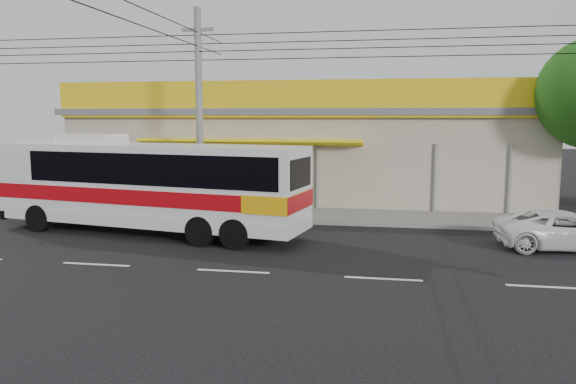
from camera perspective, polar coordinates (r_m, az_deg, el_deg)
name	(u,v)px	position (r m, az deg, el deg)	size (l,w,h in m)	color
ground	(255,250)	(17.70, -3.39, -5.89)	(120.00, 120.00, 0.00)	black
sidewalk	(288,215)	(23.43, 0.04, -2.31)	(30.00, 3.20, 0.15)	gray
lane_markings	(233,271)	(15.36, -5.59, -8.03)	(50.00, 0.12, 0.01)	silver
storefront_building	(307,153)	(28.61, 1.98, 3.99)	(22.60, 9.20, 5.70)	#A49A84
coach_bus	(153,181)	(20.24, -13.60, 1.05)	(11.67, 4.44, 3.52)	silver
motorbike_red	(11,195)	(28.06, -26.31, -0.23)	(0.68, 1.96, 1.03)	maroon
motorbike_dark	(154,197)	(24.69, -13.50, -0.46)	(0.55, 1.96, 1.18)	black
white_car	(567,230)	(19.72, 26.49, -3.50)	(1.99, 4.32, 1.20)	white
utility_pole	(198,46)	(22.28, -9.13, 14.41)	(34.00, 14.00, 8.23)	slate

